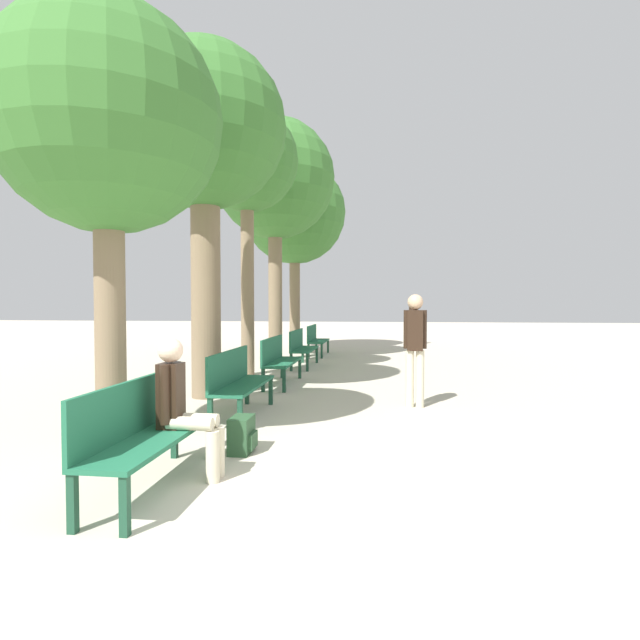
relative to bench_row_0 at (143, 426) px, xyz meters
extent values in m
plane|color=beige|center=(1.63, -0.45, -0.54)|extent=(80.00, 80.00, 0.00)
cube|color=#1E6042|center=(0.10, 0.00, -0.10)|extent=(0.48, 1.80, 0.04)
cube|color=#1E6042|center=(-0.12, 0.00, 0.16)|extent=(0.04, 1.80, 0.47)
cube|color=#19422D|center=(0.29, -0.85, -0.33)|extent=(0.06, 0.06, 0.42)
cube|color=#19422D|center=(0.29, 0.85, -0.33)|extent=(0.06, 0.06, 0.42)
cube|color=#19422D|center=(-0.09, -0.85, -0.33)|extent=(0.06, 0.06, 0.42)
cube|color=#19422D|center=(-0.09, 0.85, -0.33)|extent=(0.06, 0.06, 0.42)
cube|color=#1E6042|center=(0.10, 2.79, -0.10)|extent=(0.48, 1.80, 0.04)
cube|color=#1E6042|center=(-0.12, 2.79, 0.16)|extent=(0.04, 1.80, 0.47)
cube|color=#19422D|center=(0.29, 1.94, -0.33)|extent=(0.06, 0.06, 0.42)
cube|color=#19422D|center=(0.29, 3.65, -0.33)|extent=(0.06, 0.06, 0.42)
cube|color=#19422D|center=(-0.09, 1.94, -0.33)|extent=(0.06, 0.06, 0.42)
cube|color=#19422D|center=(-0.09, 3.65, -0.33)|extent=(0.06, 0.06, 0.42)
cube|color=#1E6042|center=(0.10, 5.58, -0.10)|extent=(0.48, 1.80, 0.04)
cube|color=#1E6042|center=(-0.12, 5.58, 0.16)|extent=(0.04, 1.80, 0.47)
cube|color=#19422D|center=(0.29, 4.73, -0.33)|extent=(0.06, 0.06, 0.42)
cube|color=#19422D|center=(0.29, 6.44, -0.33)|extent=(0.06, 0.06, 0.42)
cube|color=#19422D|center=(-0.09, 4.73, -0.33)|extent=(0.06, 0.06, 0.42)
cube|color=#19422D|center=(-0.09, 6.44, -0.33)|extent=(0.06, 0.06, 0.42)
cube|color=#1E6042|center=(0.10, 8.37, -0.10)|extent=(0.48, 1.80, 0.04)
cube|color=#1E6042|center=(-0.12, 8.37, 0.16)|extent=(0.04, 1.80, 0.47)
cube|color=#19422D|center=(0.29, 7.52, -0.33)|extent=(0.06, 0.06, 0.42)
cube|color=#19422D|center=(0.29, 9.23, -0.33)|extent=(0.06, 0.06, 0.42)
cube|color=#19422D|center=(-0.09, 7.52, -0.33)|extent=(0.06, 0.06, 0.42)
cube|color=#19422D|center=(-0.09, 9.23, -0.33)|extent=(0.06, 0.06, 0.42)
cube|color=#1E6042|center=(0.10, 11.16, -0.10)|extent=(0.48, 1.80, 0.04)
cube|color=#1E6042|center=(-0.12, 11.16, 0.16)|extent=(0.04, 1.80, 0.47)
cube|color=#19422D|center=(0.29, 10.31, -0.33)|extent=(0.06, 0.06, 0.42)
cube|color=#19422D|center=(0.29, 12.02, -0.33)|extent=(0.06, 0.06, 0.42)
cube|color=#19422D|center=(-0.09, 10.31, -0.33)|extent=(0.06, 0.06, 0.42)
cube|color=#19422D|center=(-0.09, 12.02, -0.33)|extent=(0.06, 0.06, 0.42)
cylinder|color=#7A664C|center=(-0.94, 1.12, 0.92)|extent=(0.33, 0.33, 2.93)
sphere|color=#38702D|center=(-0.94, 1.12, 3.07)|extent=(2.48, 2.48, 2.48)
cylinder|color=#7A664C|center=(-0.94, 4.13, 1.37)|extent=(0.50, 0.50, 3.82)
sphere|color=#38702D|center=(-0.94, 4.13, 4.04)|extent=(2.75, 2.75, 2.75)
cylinder|color=#7A664C|center=(-0.94, 6.77, 1.53)|extent=(0.29, 0.29, 4.14)
sphere|color=#38702D|center=(-0.94, 6.77, 4.23)|extent=(2.28, 2.28, 2.28)
cylinder|color=#7A664C|center=(-0.94, 9.66, 1.54)|extent=(0.38, 0.38, 4.16)
sphere|color=#38702D|center=(-0.94, 9.66, 4.53)|extent=(3.33, 3.33, 3.33)
cylinder|color=#7A664C|center=(-0.94, 12.78, 1.33)|extent=(0.36, 0.36, 3.73)
sphere|color=#38702D|center=(-0.94, 12.78, 4.15)|extent=(3.47, 3.47, 3.47)
cylinder|color=beige|center=(0.33, 0.22, -0.02)|extent=(0.42, 0.12, 0.12)
cylinder|color=beige|center=(0.54, 0.22, -0.31)|extent=(0.12, 0.12, 0.46)
cylinder|color=beige|center=(0.33, 0.36, -0.02)|extent=(0.42, 0.12, 0.12)
cylinder|color=beige|center=(0.54, 0.36, -0.31)|extent=(0.12, 0.12, 0.46)
cube|color=black|center=(0.12, 0.29, 0.22)|extent=(0.19, 0.23, 0.59)
cylinder|color=black|center=(0.12, 0.17, 0.25)|extent=(0.09, 0.09, 0.53)
cylinder|color=black|center=(0.12, 0.42, 0.25)|extent=(0.09, 0.09, 0.53)
sphere|color=beige|center=(0.12, 0.29, 0.63)|extent=(0.23, 0.23, 0.23)
cube|color=#284C2D|center=(0.54, 1.12, -0.35)|extent=(0.22, 0.37, 0.39)
cube|color=#284C2D|center=(0.67, 1.12, -0.41)|extent=(0.04, 0.26, 0.17)
cylinder|color=beige|center=(2.46, 3.73, -0.10)|extent=(0.13, 0.13, 0.88)
cylinder|color=beige|center=(2.62, 3.73, -0.10)|extent=(0.13, 0.13, 0.88)
cube|color=black|center=(2.54, 3.73, 0.65)|extent=(0.25, 0.21, 0.62)
cylinder|color=black|center=(2.41, 3.73, 0.66)|extent=(0.09, 0.09, 0.59)
cylinder|color=black|center=(2.67, 3.73, 0.66)|extent=(0.09, 0.09, 0.59)
sphere|color=tan|center=(2.54, 3.73, 1.08)|extent=(0.24, 0.24, 0.24)
cylinder|color=#4C4C4C|center=(3.16, 15.58, -0.11)|extent=(0.13, 0.13, 0.86)
cylinder|color=#4C4C4C|center=(3.31, 15.58, -0.11)|extent=(0.13, 0.13, 0.86)
cube|color=black|center=(3.24, 15.58, 0.63)|extent=(0.30, 0.29, 0.61)
cylinder|color=black|center=(3.11, 15.58, 0.65)|extent=(0.09, 0.09, 0.58)
cylinder|color=black|center=(3.37, 15.58, 0.65)|extent=(0.09, 0.09, 0.58)
sphere|color=beige|center=(3.24, 15.58, 1.06)|extent=(0.23, 0.23, 0.23)
camera|label=1|loc=(2.04, -4.03, 1.06)|focal=28.00mm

